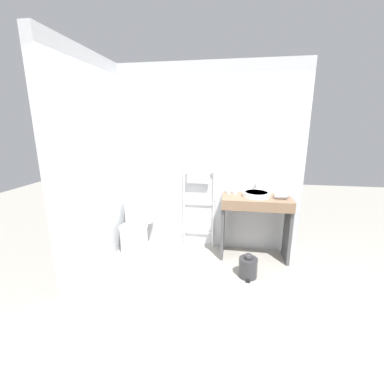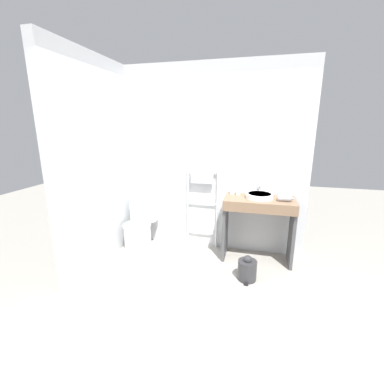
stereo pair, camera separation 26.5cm
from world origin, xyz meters
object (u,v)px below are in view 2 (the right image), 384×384
Objects in this scene: toilet at (139,230)px; cup_near_edge at (238,192)px; sink_basin at (259,196)px; trash_bin at (247,269)px; towel_radiator at (202,192)px; hair_dryer at (285,198)px; cup_near_wall at (232,191)px.

cup_near_edge is (1.42, 0.23, 0.63)m from toilet.
trash_bin is at bearing -99.55° from sink_basin.
towel_radiator reaches higher than sink_basin.
sink_basin is at bearing -19.91° from cup_near_edge.
toilet is 0.61× the size of towel_radiator.
sink_basin reaches higher than toilet.
toilet is 1.83m from sink_basin.
hair_dryer is at bearing 2.05° from toilet.
sink_basin reaches higher than trash_bin.
sink_basin is at bearing -19.23° from cup_near_wall.
cup_near_wall reaches higher than trash_bin.
towel_radiator is at bearing 173.88° from cup_near_wall.
cup_near_edge is (-0.29, 0.11, 0.01)m from sink_basin.
hair_dryer is at bearing -14.49° from cup_near_edge.
cup_near_edge is at bearing 160.09° from sink_basin.
cup_near_wall reaches higher than cup_near_edge.
cup_near_edge is (0.53, -0.07, 0.06)m from towel_radiator.
toilet is at bearing -169.23° from cup_near_wall.
hair_dryer is 1.02m from trash_bin.
sink_basin is 0.31m from cup_near_edge.
hair_dryer is (2.03, 0.07, 0.62)m from toilet.
toilet reaches higher than trash_bin.
sink_basin is 1.77× the size of hair_dryer.
toilet is at bearing -170.86° from cup_near_edge.
towel_radiator reaches higher than hair_dryer.
toilet is at bearing 165.12° from trash_bin.
sink_basin is at bearing 80.45° from trash_bin.
cup_near_edge is at bearing -7.90° from towel_radiator.
cup_near_wall is (0.44, -0.05, 0.06)m from towel_radiator.
towel_radiator is at bearing 134.72° from trash_bin.
cup_near_edge is at bearing 9.14° from toilet.
hair_dryer is (1.13, -0.23, 0.05)m from towel_radiator.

